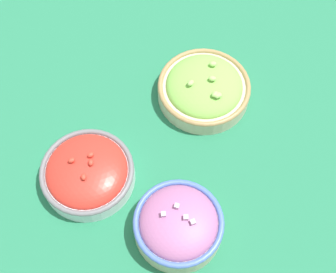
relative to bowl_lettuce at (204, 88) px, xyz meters
The scene contains 4 objects.
ground_plane 0.16m from the bowl_lettuce, ahead, with size 3.00×3.00×0.00m, color #23704C.
bowl_lettuce is the anchor object (origin of this frame).
bowl_red_onion 0.34m from the bowl_lettuce, 13.41° to the left, with size 0.18×0.18×0.09m.
bowl_cherry_tomatoes 0.34m from the bowl_lettuce, 25.72° to the right, with size 0.20×0.20×0.08m.
Camera 1 is at (0.45, 0.20, 0.95)m, focal length 50.00 mm.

